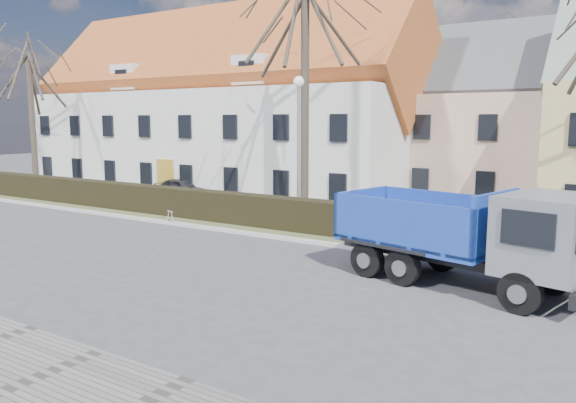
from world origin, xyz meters
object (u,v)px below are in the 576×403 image
Objects in this scene: streetlight at (299,152)px; cart_frame at (168,216)px; dump_truck at (450,233)px; parked_car_a at (182,189)px.

streetlight is 9.01× the size of cart_frame.
dump_truck is 13.32m from cart_frame.
streetlight is (-7.79, 4.71, 1.75)m from dump_truck.
streetlight reaches higher than parked_car_a.
cart_frame is at bearing -143.57° from parked_car_a.
dump_truck reaches higher than parked_car_a.
dump_truck is 19.77m from parked_car_a.
cart_frame is 0.20× the size of parked_car_a.
parked_car_a is at bearing 167.23° from dump_truck.
streetlight is at bearing 23.55° from cart_frame.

